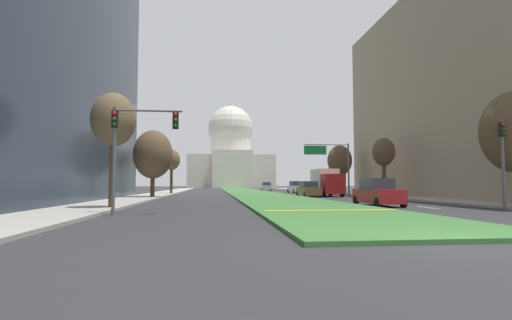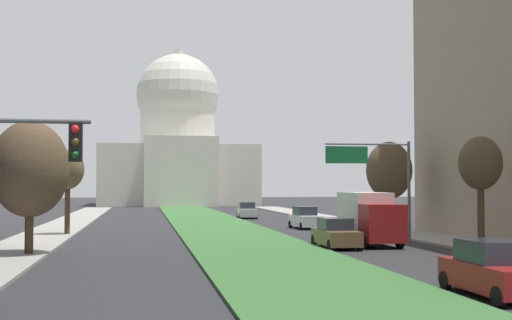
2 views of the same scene
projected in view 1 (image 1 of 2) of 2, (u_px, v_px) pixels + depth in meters
ground_plane at (245, 192)px, 69.54m from camera, size 266.93×266.93×0.00m
grass_median at (248, 192)px, 63.52m from camera, size 7.50×109.20×0.14m
median_curb_nose at (332, 210)px, 19.00m from camera, size 6.75×0.50×0.04m
lane_dashes_right at (313, 195)px, 51.24m from camera, size 0.16×66.97×0.01m
sidewalk_left at (164, 193)px, 56.04m from camera, size 4.00×109.20×0.15m
sidewalk_right at (336, 193)px, 58.98m from camera, size 4.00×109.20×0.15m
midrise_block_right at (500, 90)px, 39.64m from camera, size 17.27×38.00×22.50m
capitol_building at (231, 156)px, 129.77m from camera, size 28.13×24.91×28.79m
traffic_light_near_left at (133, 136)px, 18.40m from camera, size 3.34×0.35×5.20m
traffic_light_near_right at (503, 152)px, 21.84m from camera, size 0.28×0.35×5.20m
overhead_guide_sign at (332, 158)px, 47.09m from camera, size 5.74×0.20×6.50m
street_tree_left_near at (113, 121)px, 22.17m from camera, size 2.52×2.52×6.80m
street_tree_left_mid at (153, 155)px, 39.24m from camera, size 3.99×3.99×6.98m
street_tree_right_mid at (384, 153)px, 40.80m from camera, size 2.40×2.40×6.38m
street_tree_left_far at (172, 160)px, 53.18m from camera, size 2.35×2.35×6.28m
street_tree_right_far at (340, 161)px, 54.16m from camera, size 3.46×3.46×6.92m
sedan_lead_stopped at (378, 193)px, 25.51m from camera, size 1.90×4.50×1.85m
sedan_midblock at (309, 190)px, 42.77m from camera, size 1.98×4.65×1.75m
sedan_distant at (296, 187)px, 60.22m from camera, size 2.04×4.56×1.86m
sedan_far_horizon at (266, 187)px, 77.76m from camera, size 2.22×4.68×1.76m
box_truck_delivery at (327, 182)px, 44.73m from camera, size 2.40×6.40×3.20m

